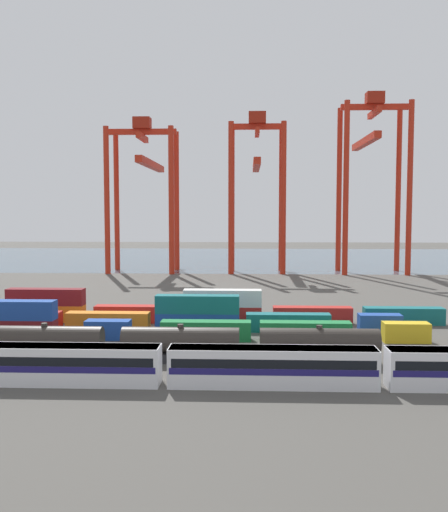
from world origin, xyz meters
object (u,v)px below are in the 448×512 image
(passenger_train, at_px, (272,365))
(shipping_container_17, at_px, (134,314))
(shipping_container_15, at_px, (46,313))
(gantry_crane_west, at_px, (145,178))
(gantry_crane_central, at_px, (257,178))
(gantry_crane_east, at_px, (372,164))
(shipping_container_21, at_px, (403,316))
(freight_tank_row, at_px, (112,343))
(shipping_container_4, at_px, (305,331))

(passenger_train, distance_m, shipping_container_17, 38.40)
(shipping_container_15, bearing_deg, gantry_crane_west, 88.75)
(passenger_train, bearing_deg, gantry_crane_central, 90.03)
(shipping_container_15, bearing_deg, shipping_container_17, 0.00)
(gantry_crane_east, bearing_deg, gantry_crane_west, 178.84)
(passenger_train, height_order, gantry_crane_west, gantry_crane_west)
(shipping_container_21, bearing_deg, shipping_container_15, 180.00)
(freight_tank_row, relative_size, shipping_container_17, 5.05)
(shipping_container_15, bearing_deg, freight_tank_row, -55.53)
(shipping_container_21, relative_size, gantry_crane_central, 0.27)
(shipping_container_15, bearing_deg, gantry_crane_central, 66.29)
(shipping_container_4, xyz_separation_m, gantry_crane_west, (-37.73, 91.25, 25.76))
(passenger_train, relative_size, gantry_crane_west, 1.45)
(shipping_container_21, bearing_deg, shipping_container_4, -143.03)
(freight_tank_row, distance_m, shipping_container_17, 23.59)
(gantry_crane_west, height_order, gantry_crane_east, gantry_crane_east)
(shipping_container_21, bearing_deg, gantry_crane_central, 105.42)
(gantry_crane_west, bearing_deg, shipping_container_17, -81.24)
(freight_tank_row, distance_m, gantry_crane_west, 106.50)
(freight_tank_row, distance_m, shipping_container_4, 25.94)
(shipping_container_17, bearing_deg, shipping_container_15, 180.00)
(freight_tank_row, bearing_deg, shipping_container_17, 95.35)
(shipping_container_21, bearing_deg, passenger_train, -123.33)
(passenger_train, xyz_separation_m, gantry_crane_central, (-0.05, 110.43, 24.81))
(shipping_container_4, bearing_deg, shipping_container_15, 162.82)
(shipping_container_15, xyz_separation_m, gantry_crane_central, (34.20, 77.86, 25.65))
(freight_tank_row, height_order, shipping_container_15, freight_tank_row)
(shipping_container_15, distance_m, gantry_crane_central, 88.82)
(gantry_crane_central, bearing_deg, gantry_crane_east, -0.23)
(shipping_container_15, relative_size, gantry_crane_west, 0.28)
(shipping_container_17, height_order, gantry_crane_west, gantry_crane_west)
(shipping_container_4, bearing_deg, shipping_container_21, 36.97)
(shipping_container_4, xyz_separation_m, shipping_container_17, (-25.54, 12.20, 0.00))
(passenger_train, bearing_deg, shipping_container_17, 121.97)
(shipping_container_4, relative_size, shipping_container_21, 1.00)
(shipping_container_4, bearing_deg, gantry_crane_east, 73.17)
(gantry_crane_east, bearing_deg, shipping_container_17, -124.16)
(freight_tank_row, bearing_deg, gantry_crane_west, 97.99)
(freight_tank_row, xyz_separation_m, shipping_container_15, (-16.12, 23.47, -0.76))
(shipping_container_17, relative_size, shipping_container_21, 1.00)
(shipping_container_21, xyz_separation_m, gantry_crane_east, (11.00, 77.73, 29.36))
(shipping_container_15, bearing_deg, shipping_container_21, 0.00)
(shipping_container_4, bearing_deg, shipping_container_17, 154.47)
(shipping_container_15, distance_m, shipping_container_17, 13.92)
(passenger_train, distance_m, gantry_crane_west, 118.90)
(passenger_train, distance_m, gantry_crane_central, 113.18)
(shipping_container_21, height_order, gantry_crane_west, gantry_crane_west)
(shipping_container_17, distance_m, shipping_container_21, 41.75)
(shipping_container_4, height_order, gantry_crane_central, gantry_crane_central)
(shipping_container_21, height_order, gantry_crane_central, gantry_crane_central)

